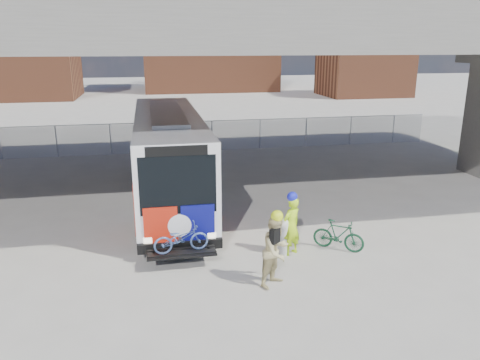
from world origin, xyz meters
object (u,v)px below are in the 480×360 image
object	(u,v)px
bollard	(283,235)
cyclist_hivis	(291,224)
bike_parked	(338,235)
cyclist_tan	(276,250)
bus	(168,149)

from	to	relation	value
bollard	cyclist_hivis	world-z (taller)	cyclist_hivis
cyclist_hivis	bike_parked	size ratio (longest dim) A/B	1.24
bollard	bike_parked	world-z (taller)	bollard
cyclist_tan	bike_parked	world-z (taller)	cyclist_tan
bollard	bike_parked	distance (m)	1.82
bus	bike_parked	bearing A→B (deg)	-52.01
bus	bollard	distance (m)	7.21
cyclist_hivis	bike_parked	bearing A→B (deg)	148.93
bus	cyclist_tan	xyz separation A→B (m)	(2.42, -8.10, -1.11)
cyclist_hivis	bike_parked	xyz separation A→B (m)	(1.56, -0.00, -0.48)
bus	cyclist_tan	distance (m)	8.53
bus	bollard	bearing A→B (deg)	-63.70
cyclist_hivis	bollard	bearing A→B (deg)	-31.07
cyclist_tan	bike_parked	bearing A→B (deg)	-3.44
bus	bike_parked	world-z (taller)	bus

